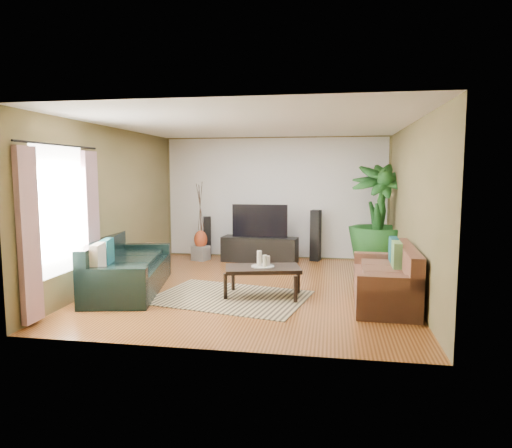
% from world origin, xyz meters
% --- Properties ---
extents(floor, '(5.50, 5.50, 0.00)m').
position_xyz_m(floor, '(0.00, 0.00, 0.00)').
color(floor, '#9E5829').
rests_on(floor, ground).
extents(ceiling, '(5.50, 5.50, 0.00)m').
position_xyz_m(ceiling, '(0.00, 0.00, 2.70)').
color(ceiling, white).
rests_on(ceiling, ground).
extents(wall_back, '(5.00, 0.00, 5.00)m').
position_xyz_m(wall_back, '(0.00, 2.75, 1.35)').
color(wall_back, brown).
rests_on(wall_back, ground).
extents(wall_front, '(5.00, 0.00, 5.00)m').
position_xyz_m(wall_front, '(0.00, -2.75, 1.35)').
color(wall_front, brown).
rests_on(wall_front, ground).
extents(wall_left, '(0.00, 5.50, 5.50)m').
position_xyz_m(wall_left, '(-2.50, 0.00, 1.35)').
color(wall_left, brown).
rests_on(wall_left, ground).
extents(wall_right, '(0.00, 5.50, 5.50)m').
position_xyz_m(wall_right, '(2.50, 0.00, 1.35)').
color(wall_right, brown).
rests_on(wall_right, ground).
extents(backwall_panel, '(4.90, 0.00, 4.90)m').
position_xyz_m(backwall_panel, '(0.00, 2.74, 1.35)').
color(backwall_panel, white).
rests_on(backwall_panel, ground).
extents(window_pane, '(0.00, 1.80, 1.80)m').
position_xyz_m(window_pane, '(-2.48, -1.60, 1.40)').
color(window_pane, white).
rests_on(window_pane, ground).
extents(curtain_near, '(0.08, 0.35, 2.20)m').
position_xyz_m(curtain_near, '(-2.43, -2.35, 1.15)').
color(curtain_near, gray).
rests_on(curtain_near, ground).
extents(curtain_far, '(0.08, 0.35, 2.20)m').
position_xyz_m(curtain_far, '(-2.43, -0.85, 1.15)').
color(curtain_far, gray).
rests_on(curtain_far, ground).
extents(curtain_rod, '(0.03, 1.90, 0.03)m').
position_xyz_m(curtain_rod, '(-2.43, -1.60, 2.30)').
color(curtain_rod, black).
rests_on(curtain_rod, ground).
extents(sofa_left, '(1.43, 2.46, 0.85)m').
position_xyz_m(sofa_left, '(-1.98, -0.52, 0.42)').
color(sofa_left, black).
rests_on(sofa_left, floor).
extents(sofa_right, '(0.89, 1.89, 0.85)m').
position_xyz_m(sofa_right, '(2.05, -0.59, 0.42)').
color(sofa_right, brown).
rests_on(sofa_right, floor).
extents(area_rug, '(2.56, 2.04, 0.01)m').
position_xyz_m(area_rug, '(-0.26, -0.69, 0.01)').
color(area_rug, tan).
rests_on(area_rug, floor).
extents(coffee_table, '(1.26, 0.87, 0.47)m').
position_xyz_m(coffee_table, '(0.23, -0.53, 0.23)').
color(coffee_table, black).
rests_on(coffee_table, floor).
extents(candle_tray, '(0.35, 0.35, 0.02)m').
position_xyz_m(candle_tray, '(0.23, -0.53, 0.48)').
color(candle_tray, gray).
rests_on(candle_tray, coffee_table).
extents(candle_tall, '(0.07, 0.07, 0.23)m').
position_xyz_m(candle_tall, '(0.17, -0.50, 0.60)').
color(candle_tall, silver).
rests_on(candle_tall, candle_tray).
extents(candle_mid, '(0.07, 0.07, 0.18)m').
position_xyz_m(candle_mid, '(0.27, -0.57, 0.57)').
color(candle_mid, beige).
rests_on(candle_mid, candle_tray).
extents(candle_short, '(0.07, 0.07, 0.15)m').
position_xyz_m(candle_short, '(0.30, -0.47, 0.56)').
color(candle_short, beige).
rests_on(candle_short, candle_tray).
extents(tv_stand, '(1.66, 0.64, 0.54)m').
position_xyz_m(tv_stand, '(-0.25, 2.16, 0.27)').
color(tv_stand, black).
rests_on(tv_stand, floor).
extents(television, '(1.19, 0.06, 0.70)m').
position_xyz_m(television, '(-0.25, 2.18, 0.89)').
color(television, black).
rests_on(television, tv_stand).
extents(speaker_left, '(0.21, 0.23, 0.92)m').
position_xyz_m(speaker_left, '(-1.51, 2.50, 0.46)').
color(speaker_left, black).
rests_on(speaker_left, floor).
extents(speaker_right, '(0.25, 0.26, 1.11)m').
position_xyz_m(speaker_right, '(0.93, 2.50, 0.55)').
color(speaker_right, black).
rests_on(speaker_right, floor).
extents(potted_plant, '(1.22, 1.22, 2.09)m').
position_xyz_m(potted_plant, '(2.19, 1.87, 1.05)').
color(potted_plant, '#174718').
rests_on(potted_plant, floor).
extents(plant_pot, '(0.39, 0.39, 0.30)m').
position_xyz_m(plant_pot, '(2.19, 1.87, 0.15)').
color(plant_pot, black).
rests_on(plant_pot, floor).
extents(pedestal, '(0.40, 0.40, 0.31)m').
position_xyz_m(pedestal, '(-1.55, 2.14, 0.16)').
color(pedestal, gray).
rests_on(pedestal, floor).
extents(vase, '(0.29, 0.29, 0.40)m').
position_xyz_m(vase, '(-1.55, 2.14, 0.46)').
color(vase, '#9B391C').
rests_on(vase, pedestal).
extents(side_table, '(0.47, 0.47, 0.49)m').
position_xyz_m(side_table, '(-2.25, 1.15, 0.24)').
color(side_table, brown).
rests_on(side_table, floor).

